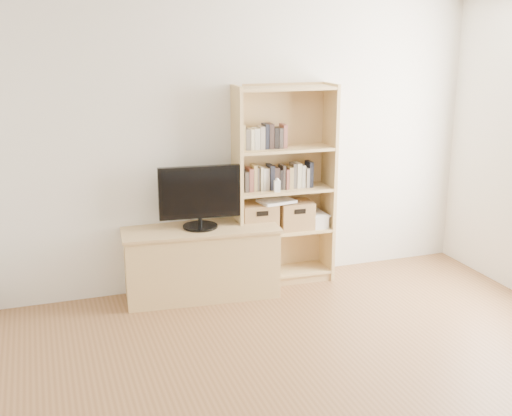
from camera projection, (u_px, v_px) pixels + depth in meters
name	position (u px, v px, depth m)	size (l,w,h in m)	color
back_wall	(243.00, 145.00, 5.84)	(4.50, 0.02, 2.60)	silver
tv_stand	(201.00, 263.00, 5.73)	(1.33, 0.50, 0.61)	tan
bookshelf	(284.00, 186.00, 5.90)	(0.93, 0.33, 1.85)	tan
television	(200.00, 196.00, 5.56)	(0.71, 0.05, 0.56)	black
books_row_mid	(283.00, 175.00, 5.89)	(0.89, 0.17, 0.24)	black
books_row_upper	(262.00, 138.00, 5.73)	(0.37, 0.14, 0.20)	black
baby_monitor	(277.00, 186.00, 5.76)	(0.05, 0.03, 0.10)	white
basket_left	(259.00, 217.00, 5.90)	(0.33, 0.27, 0.27)	olive
basket_right	(295.00, 215.00, 6.00)	(0.31, 0.26, 0.26)	olive
laptop	(276.00, 201.00, 5.89)	(0.32, 0.22, 0.02)	white
magazine_stack	(315.00, 220.00, 6.08)	(0.17, 0.25, 0.12)	beige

